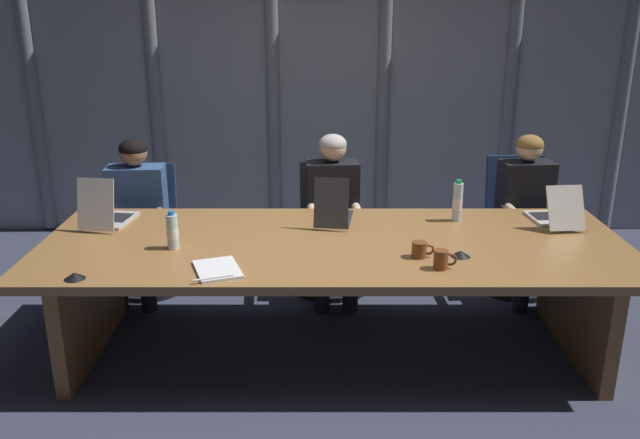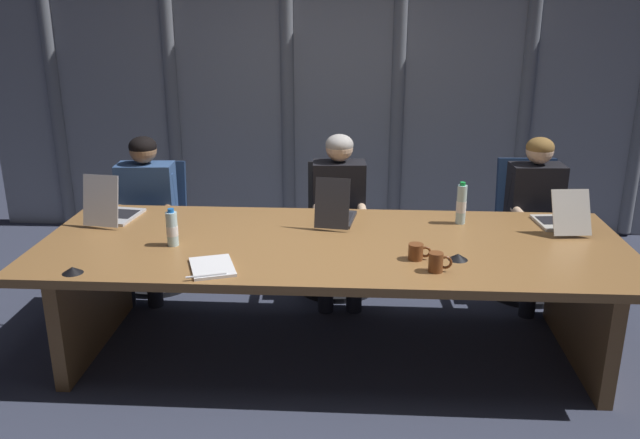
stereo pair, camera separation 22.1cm
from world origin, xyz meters
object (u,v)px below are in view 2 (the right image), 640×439
Objects in this scene: office_chair_left_end at (156,239)px; conference_mic_left_side at (458,257)px; water_bottle_primary at (172,229)px; conference_mic_middle at (72,270)px; person_left_end at (145,205)px; laptop_left_mid at (336,214)px; office_chair_left_mid at (337,242)px; coffee_mug_near at (437,262)px; laptop_left_end at (113,211)px; office_chair_center at (527,244)px; person_left_mid at (339,207)px; person_center at (537,211)px; spiral_notepad at (212,267)px; water_bottle_secondary at (461,205)px; coffee_mug_far at (417,252)px; laptop_center at (560,219)px.

conference_mic_left_side is (2.10, -1.24, 0.40)m from office_chair_left_end.
water_bottle_primary is 0.61m from conference_mic_middle.
person_left_end is at bearing 92.78° from conference_mic_middle.
laptop_left_mid is 1.61m from office_chair_left_end.
office_chair_left_mid is 1.59m from coffee_mug_near.
laptop_left_end reaches higher than water_bottle_primary.
conference_mic_left_side is at bearing -31.47° from office_chair_center.
office_chair_left_mid is 0.80× the size of person_left_end.
conference_mic_left_side is at bearing 56.39° from office_chair_left_end.
person_left_end is at bearing -88.74° from office_chair_center.
person_left_mid is at bearing 122.25° from conference_mic_left_side.
person_center is 2.42m from spiral_notepad.
water_bottle_secondary reaches higher than water_bottle_primary.
water_bottle_primary is at bearing -47.98° from person_left_mid.
person_left_end reaches higher than office_chair_left_mid.
spiral_notepad is at bearing -27.09° from office_chair_left_mid.
office_chair_left_end is 1.30m from water_bottle_primary.
person_left_end is 1.40m from conference_mic_middle.
laptop_left_end is at bearing -6.28° from person_left_end.
water_bottle_secondary reaches higher than office_chair_center.
laptop_left_mid is 0.76m from coffee_mug_far.
laptop_left_end is 0.37× the size of person_left_mid.
office_chair_left_end is at bearing 98.67° from spiral_notepad.
coffee_mug_far is at bearing 56.06° from person_left_end.
water_bottle_primary reaches higher than spiral_notepad.
office_chair_left_mid is 2.09m from conference_mic_middle.
laptop_left_end is 3.98× the size of conference_mic_left_side.
office_chair_left_end is 1.39m from office_chair_left_mid.
person_left_mid reaches higher than office_chair_left_mid.
conference_mic_middle reaches higher than spiral_notepad.
laptop_left_end reaches higher than conference_mic_left_side.
conference_mic_middle is (-1.81, -0.30, -0.03)m from coffee_mug_far.
coffee_mug_near is at bearing -61.03° from coffee_mug_far.
water_bottle_primary is (0.48, -0.96, 0.16)m from person_left_end.
laptop_center is 1.63× the size of water_bottle_secondary.
office_chair_left_mid reaches higher than coffee_mug_far.
laptop_left_end is 2.85m from laptop_center.
office_chair_left_mid reaches higher than spiral_notepad.
person_center is 0.78m from water_bottle_secondary.
person_center is (1.41, 0.50, -0.12)m from laptop_left_mid.
person_left_end is (-1.42, 0.50, -0.12)m from laptop_left_mid.
water_bottle_primary is at bearing 168.51° from coffee_mug_near.
coffee_mug_far is (-0.95, -0.59, -0.01)m from laptop_center.
laptop_center is at bearing 39.17° from conference_mic_left_side.
office_chair_center is 0.82× the size of person_left_mid.
conference_mic_middle is (-2.76, -0.89, -0.04)m from laptop_center.
person_left_end reaches higher than coffee_mug_near.
person_center is (1.40, -0.00, -0.01)m from person_left_mid.
conference_mic_middle is (0.09, -0.86, -0.05)m from laptop_left_end.
laptop_center is 3.51× the size of coffee_mug_far.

